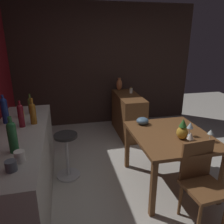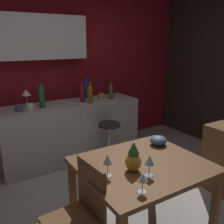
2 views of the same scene
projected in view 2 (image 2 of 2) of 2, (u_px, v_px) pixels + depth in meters
ground_plane at (119, 216)px, 2.68m from camera, size 9.00×9.00×0.00m
wall_kitchen_back at (45, 66)px, 3.97m from camera, size 5.20×0.33×2.60m
dining_table at (142, 172)px, 2.28m from camera, size 1.11×0.96×0.74m
kitchen_counter at (71, 131)px, 3.89m from camera, size 2.10×0.60×0.90m
chair_near_window at (80, 215)px, 1.97m from camera, size 0.43×0.43×0.90m
bar_stool at (109, 143)px, 3.68m from camera, size 0.34×0.34×0.66m
wine_glass_left at (150, 161)px, 2.01m from camera, size 0.08×0.08×0.18m
wine_glass_right at (108, 160)px, 2.01m from camera, size 0.08×0.08×0.19m
wine_glass_center at (143, 178)px, 1.79m from camera, size 0.07×0.07×0.15m
pineapple_centerpiece at (133, 158)px, 2.10m from camera, size 0.14×0.14×0.26m
fruit_bowl at (158, 140)px, 2.65m from camera, size 0.17×0.17×0.10m
wine_bottle_green at (42, 96)px, 3.47m from camera, size 0.08×0.08×0.35m
wine_bottle_amber at (90, 93)px, 3.74m from camera, size 0.08×0.08×0.33m
wine_bottle_olive at (111, 91)px, 4.02m from camera, size 0.07×0.07×0.28m
wine_bottle_ruby at (82, 92)px, 3.81m from camera, size 0.07×0.07×0.32m
wine_bottle_cobalt at (86, 87)px, 4.06m from camera, size 0.08×0.08×0.36m
cup_white at (30, 107)px, 3.34m from camera, size 0.13×0.09×0.10m
cup_slate at (19, 108)px, 3.31m from camera, size 0.13×0.09×0.09m
cup_mustard at (101, 96)px, 4.08m from camera, size 0.12×0.08×0.08m
counter_lamp at (26, 94)px, 3.50m from camera, size 0.13×0.13×0.25m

